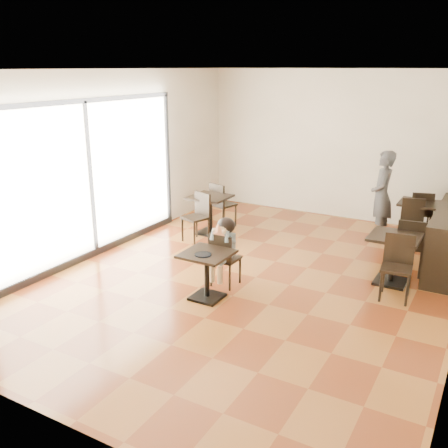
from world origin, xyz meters
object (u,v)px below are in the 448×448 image
Objects in this scene: child at (226,252)px; chair_back_b at (412,225)px; chair_left_b at (195,218)px; chair_back_a at (420,213)px; adult_patron at (382,196)px; chair_left_a at (224,205)px; chair_mid_a at (410,246)px; chair_mid_b at (397,269)px; child_chair at (226,259)px; cafe_table_mid at (393,260)px; cafe_table_left at (210,215)px; child_table at (207,276)px; cafe_table_back at (417,221)px.

chair_back_b is at bearing 54.68° from child.
chair_left_b reaches higher than chair_back_a.
adult_patron reaches higher than child.
child is at bearing 137.38° from chair_left_a.
chair_mid_b is (0.00, -1.10, 0.00)m from chair_mid_a.
chair_back_b is (3.69, 1.64, -0.01)m from chair_left_b.
adult_patron reaches higher than chair_back_a.
chair_back_b is at bearing 54.47° from adult_patron.
chair_mid_a is at bearing 23.28° from chair_left_b.
child_chair is 3.03m from chair_mid_a.
cafe_table_left is at bearing 169.45° from cafe_table_mid.
chair_left_b is (-3.87, -0.41, -0.00)m from chair_mid_a.
child is at bearing -168.12° from chair_mid_b.
child_chair is 0.91× the size of chair_left_b.
chair_back_a is at bearing -141.84° from chair_left_a.
chair_mid_b is (2.38, 0.77, 0.04)m from child_chair.
chair_mid_b is at bearing -100.13° from chair_back_b.
adult_patron is at bearing 23.80° from cafe_table_left.
cafe_table_left is at bearing 120.14° from child_table.
cafe_table_mid is at bearing -149.17° from child_chair.
child reaches higher than chair_mid_a.
cafe_table_back is 0.83× the size of chair_back_a.
adult_patron reaches higher than child_table.
child is 3.03m from chair_mid_a.
cafe_table_left is at bearing 107.24° from chair_left_a.
child reaches higher than chair_left_b.
child_chair is 2.97m from chair_left_a.
chair_left_b is (-1.49, 2.01, 0.11)m from child_table.
cafe_table_mid is at bearing 30.83° from child.
chair_mid_b is at bearing 172.39° from chair_left_a.
child_chair reaches higher than cafe_table_left.
chair_mid_a is 3.93m from chair_left_a.
chair_left_a is (-3.04, -0.79, -0.40)m from adult_patron.
chair_left_a is at bearing 161.50° from cafe_table_mid.
chair_left_a is at bearing 6.43° from chair_back_a.
child_chair is at bearing 32.09° from chair_mid_a.
chair_left_a is at bearing 120.14° from child.
chair_left_a is (-1.49, 2.56, -0.07)m from child.
child_table is 3.45m from chair_left_a.
child reaches higher than chair_back_b.
cafe_table_back is 0.81× the size of chair_mid_b.
adult_patron is at bearing -148.19° from chair_left_a.
chair_back_a reaches higher than child_table.
cafe_table_back is at bearing 100.29° from adult_patron.
child_table is 0.55m from child_chair.
chair_mid_a reaches higher than child_chair.
child is at bearing -53.54° from cafe_table_left.
chair_mid_b is at bearing 78.69° from chair_back_a.
cafe_table_left is 0.85× the size of chair_back_a.
child_table is at bearing -36.14° from adult_patron.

